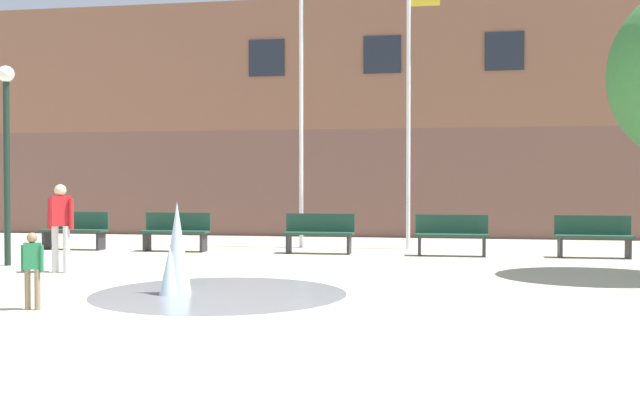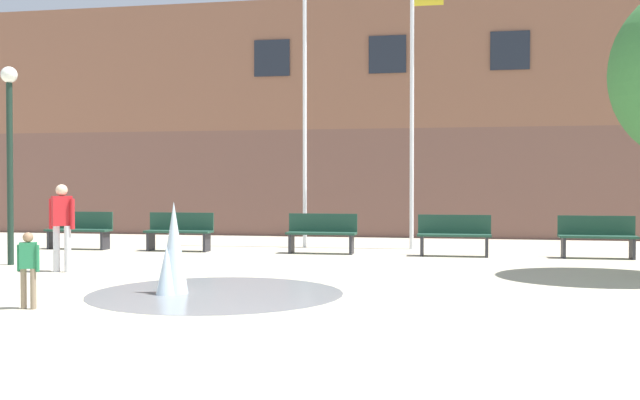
# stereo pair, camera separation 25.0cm
# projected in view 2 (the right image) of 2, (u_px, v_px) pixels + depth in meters

# --- Properties ---
(ground_plane) EXTENTS (100.00, 100.00, 0.00)m
(ground_plane) POSITION_uv_depth(u_px,v_px,m) (214.00, 363.00, 6.70)
(ground_plane) COLOR #BCB299
(library_building) EXTENTS (36.00, 6.05, 7.17)m
(library_building) POSITION_uv_depth(u_px,v_px,m) (396.00, 124.00, 24.97)
(library_building) COLOR brown
(library_building) RESTS_ON ground
(splash_fountain) EXTENTS (3.72, 3.72, 1.34)m
(splash_fountain) POSITION_uv_depth(u_px,v_px,m) (184.00, 264.00, 10.89)
(splash_fountain) COLOR gray
(splash_fountain) RESTS_ON ground
(park_bench_far_left) EXTENTS (1.60, 0.44, 0.91)m
(park_bench_far_left) POSITION_uv_depth(u_px,v_px,m) (80.00, 229.00, 18.26)
(park_bench_far_left) COLOR #28282D
(park_bench_far_left) RESTS_ON ground
(park_bench_left_of_flagpoles) EXTENTS (1.60, 0.44, 0.91)m
(park_bench_left_of_flagpoles) POSITION_uv_depth(u_px,v_px,m) (179.00, 231.00, 17.73)
(park_bench_left_of_flagpoles) COLOR #28282D
(park_bench_left_of_flagpoles) RESTS_ON ground
(park_bench_under_left_flagpole) EXTENTS (1.60, 0.44, 0.91)m
(park_bench_under_left_flagpole) POSITION_uv_depth(u_px,v_px,m) (322.00, 233.00, 17.12)
(park_bench_under_left_flagpole) COLOR #28282D
(park_bench_under_left_flagpole) RESTS_ON ground
(park_bench_center) EXTENTS (1.60, 0.44, 0.91)m
(park_bench_center) POSITION_uv_depth(u_px,v_px,m) (454.00, 234.00, 16.48)
(park_bench_center) COLOR #28282D
(park_bench_center) RESTS_ON ground
(park_bench_under_right_flagpole) EXTENTS (1.60, 0.44, 0.91)m
(park_bench_under_right_flagpole) POSITION_uv_depth(u_px,v_px,m) (597.00, 236.00, 16.01)
(park_bench_under_right_flagpole) COLOR #28282D
(park_bench_under_right_flagpole) RESTS_ON ground
(adult_in_red) EXTENTS (0.50, 0.37, 1.59)m
(adult_in_red) POSITION_uv_depth(u_px,v_px,m) (62.00, 221.00, 13.54)
(adult_in_red) COLOR silver
(adult_in_red) RESTS_ON ground
(child_running) EXTENTS (0.31, 0.21, 0.99)m
(child_running) POSITION_uv_depth(u_px,v_px,m) (28.00, 264.00, 9.56)
(child_running) COLOR #89755B
(child_running) RESTS_ON ground
(flagpole_left) EXTENTS (0.80, 0.10, 7.43)m
(flagpole_left) POSITION_uv_depth(u_px,v_px,m) (306.00, 89.00, 18.66)
(flagpole_left) COLOR silver
(flagpole_left) RESTS_ON ground
(flagpole_right) EXTENTS (0.80, 0.10, 6.76)m
(flagpole_right) POSITION_uv_depth(u_px,v_px,m) (413.00, 101.00, 18.17)
(flagpole_right) COLOR silver
(flagpole_right) RESTS_ON ground
(lamp_post_left_lane) EXTENTS (0.32, 0.32, 3.90)m
(lamp_post_left_lane) POSITION_uv_depth(u_px,v_px,m) (10.00, 136.00, 14.67)
(lamp_post_left_lane) COLOR #192D23
(lamp_post_left_lane) RESTS_ON ground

